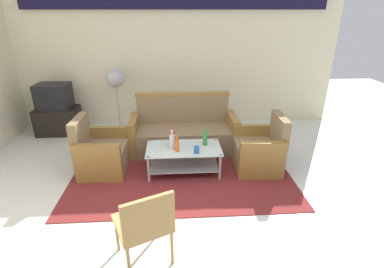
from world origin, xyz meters
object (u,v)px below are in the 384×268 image
at_px(couch, 184,133).
at_px(bottle_red, 173,138).
at_px(bottle_clear, 172,141).
at_px(coffee_table, 184,156).
at_px(bottle_orange, 177,145).
at_px(pedestal_fan, 116,82).
at_px(armchair_left, 102,153).
at_px(bottle_green, 205,138).
at_px(tv_stand, 58,121).
at_px(television, 54,96).
at_px(armchair_right, 259,151).
at_px(wicker_chair, 145,222).
at_px(cup, 197,150).

distance_m(couch, bottle_red, 0.73).
bearing_deg(bottle_red, bottle_clear, -92.26).
xyz_separation_m(coffee_table, bottle_orange, (-0.10, -0.10, 0.24)).
height_order(bottle_clear, pedestal_fan, pedestal_fan).
height_order(armchair_left, bottle_green, armchair_left).
xyz_separation_m(armchair_left, tv_stand, (-1.19, 1.56, -0.03)).
xyz_separation_m(couch, tv_stand, (-2.46, 0.92, -0.06)).
xyz_separation_m(couch, bottle_red, (-0.19, -0.67, 0.20)).
distance_m(bottle_red, television, 2.78).
bearing_deg(bottle_clear, armchair_right, 3.16).
relative_size(couch, wicker_chair, 2.15).
bearing_deg(bottle_red, couch, 74.20).
bearing_deg(armchair_right, pedestal_fan, 57.57).
distance_m(bottle_red, cup, 0.45).
relative_size(coffee_table, bottle_orange, 4.24).
distance_m(bottle_red, pedestal_fan, 2.02).
bearing_deg(bottle_green, coffee_table, -166.45).
bearing_deg(pedestal_fan, armchair_right, -35.05).
relative_size(bottle_green, cup, 2.89).
bearing_deg(bottle_clear, pedestal_fan, 121.36).
distance_m(cup, pedestal_fan, 2.45).
relative_size(couch, bottle_green, 6.24).
bearing_deg(tv_stand, wicker_chair, -59.50).
bearing_deg(bottle_green, wicker_chair, -112.51).
xyz_separation_m(bottle_orange, tv_stand, (-2.33, 1.80, -0.25)).
xyz_separation_m(armchair_left, wicker_chair, (0.82, -1.85, 0.21)).
xyz_separation_m(bottle_clear, wicker_chair, (-0.25, -1.70, -0.03)).
bearing_deg(couch, cup, 98.32).
distance_m(coffee_table, pedestal_fan, 2.26).
bearing_deg(pedestal_fan, television, -177.72).
height_order(bottle_orange, bottle_clear, bottle_clear).
bearing_deg(armchair_right, wicker_chair, 140.89).
bearing_deg(television, wicker_chair, 123.51).
height_order(bottle_red, cup, bottle_red).
bearing_deg(pedestal_fan, wicker_chair, -76.68).
xyz_separation_m(armchair_left, bottle_orange, (1.14, -0.24, 0.22)).
relative_size(armchair_left, coffee_table, 0.77).
xyz_separation_m(cup, television, (-2.60, 1.88, 0.30)).
bearing_deg(television, armchair_right, 158.51).
xyz_separation_m(armchair_left, bottle_clear, (1.07, -0.15, 0.24)).
height_order(couch, bottle_green, couch).
height_order(bottle_orange, tv_stand, bottle_orange).
distance_m(couch, tv_stand, 2.62).
relative_size(cup, wicker_chair, 0.12).
distance_m(armchair_left, pedestal_fan, 1.77).
bearing_deg(bottle_green, bottle_orange, -156.85).
distance_m(bottle_orange, pedestal_fan, 2.23).
height_order(armchair_left, bottle_red, armchair_left).
distance_m(bottle_green, wicker_chair, 1.94).
xyz_separation_m(armchair_right, coffee_table, (-1.16, -0.06, -0.02)).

